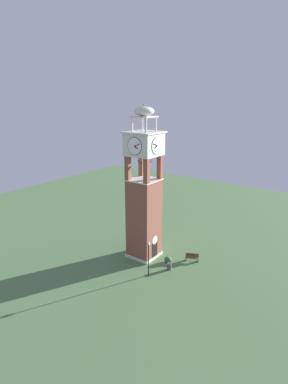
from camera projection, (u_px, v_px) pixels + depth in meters
The scene contains 7 objects.
ground at pixel (144, 255), 39.08m from camera, with size 80.00×80.00×0.00m, color #517547.
clock_tower at pixel (144, 198), 36.87m from camera, with size 3.84×3.84×18.52m.
park_bench at pixel (192, 257), 37.55m from camera, with size 1.08×1.63×0.95m.
lamp_post at pixel (148, 253), 33.77m from camera, with size 0.36×0.36×4.06m.
trash_bin at pixel (169, 266), 35.66m from camera, with size 0.52×0.52×0.80m, color #4C4C51.
shrub_near_entry at pixel (168, 260), 37.23m from camera, with size 0.93×0.93×0.72m, color #336638.
shrub_left_of_tower at pixel (147, 242), 41.79m from camera, with size 1.01×1.01×0.73m, color #336638.
Camera 1 is at (-28.31, -20.72, 19.00)m, focal length 28.71 mm.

